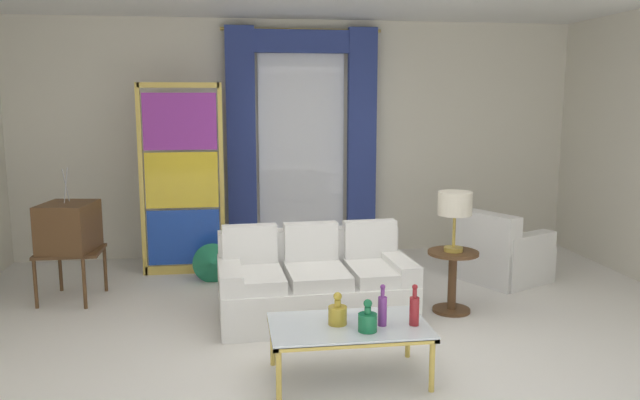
{
  "coord_description": "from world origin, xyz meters",
  "views": [
    {
      "loc": [
        -0.89,
        -5.02,
        2.03
      ],
      "look_at": [
        -0.04,
        0.9,
        1.05
      ],
      "focal_mm": 35.09,
      "sensor_mm": 36.0,
      "label": 1
    }
  ],
  "objects_px": {
    "peacock_figurine": "(212,264)",
    "round_side_table": "(452,276)",
    "bottle_crystal_tall": "(382,309)",
    "coffee_table": "(349,329)",
    "armchair_white": "(500,255)",
    "bottle_blue_decanter": "(368,320)",
    "stained_glass_divider": "(182,184)",
    "couch_white_long": "(314,285)",
    "bottle_amber_squat": "(338,313)",
    "bottle_ruby_flask": "(414,309)",
    "table_lamp_brass": "(455,206)",
    "vintage_tv": "(68,229)"
  },
  "relations": [
    {
      "from": "bottle_amber_squat",
      "to": "vintage_tv",
      "type": "distance_m",
      "value": 3.21
    },
    {
      "from": "bottle_amber_squat",
      "to": "bottle_ruby_flask",
      "type": "relative_size",
      "value": 0.79
    },
    {
      "from": "couch_white_long",
      "to": "stained_glass_divider",
      "type": "bearing_deg",
      "value": 128.3
    },
    {
      "from": "table_lamp_brass",
      "to": "vintage_tv",
      "type": "bearing_deg",
      "value": 166.28
    },
    {
      "from": "coffee_table",
      "to": "peacock_figurine",
      "type": "bearing_deg",
      "value": 112.54
    },
    {
      "from": "armchair_white",
      "to": "stained_glass_divider",
      "type": "distance_m",
      "value": 3.69
    },
    {
      "from": "bottle_ruby_flask",
      "to": "peacock_figurine",
      "type": "relative_size",
      "value": 0.51
    },
    {
      "from": "couch_white_long",
      "to": "round_side_table",
      "type": "distance_m",
      "value": 1.33
    },
    {
      "from": "vintage_tv",
      "to": "round_side_table",
      "type": "xyz_separation_m",
      "value": [
        3.69,
        -0.9,
        -0.37
      ]
    },
    {
      "from": "table_lamp_brass",
      "to": "round_side_table",
      "type": "bearing_deg",
      "value": 180.0
    },
    {
      "from": "armchair_white",
      "to": "table_lamp_brass",
      "type": "xyz_separation_m",
      "value": [
        -0.89,
        -0.93,
        0.74
      ]
    },
    {
      "from": "bottle_ruby_flask",
      "to": "armchair_white",
      "type": "distance_m",
      "value": 2.84
    },
    {
      "from": "peacock_figurine",
      "to": "round_side_table",
      "type": "relative_size",
      "value": 1.01
    },
    {
      "from": "couch_white_long",
      "to": "armchair_white",
      "type": "distance_m",
      "value": 2.38
    },
    {
      "from": "stained_glass_divider",
      "to": "table_lamp_brass",
      "type": "height_order",
      "value": "stained_glass_divider"
    },
    {
      "from": "bottle_amber_squat",
      "to": "stained_glass_divider",
      "type": "height_order",
      "value": "stained_glass_divider"
    },
    {
      "from": "bottle_ruby_flask",
      "to": "stained_glass_divider",
      "type": "bearing_deg",
      "value": 120.98
    },
    {
      "from": "bottle_crystal_tall",
      "to": "table_lamp_brass",
      "type": "xyz_separation_m",
      "value": [
        1.01,
        1.33,
        0.5
      ]
    },
    {
      "from": "vintage_tv",
      "to": "peacock_figurine",
      "type": "bearing_deg",
      "value": 14.2
    },
    {
      "from": "stained_glass_divider",
      "to": "table_lamp_brass",
      "type": "bearing_deg",
      "value": -33.08
    },
    {
      "from": "couch_white_long",
      "to": "table_lamp_brass",
      "type": "relative_size",
      "value": 3.15
    },
    {
      "from": "couch_white_long",
      "to": "bottle_blue_decanter",
      "type": "bearing_deg",
      "value": -83.06
    },
    {
      "from": "couch_white_long",
      "to": "bottle_ruby_flask",
      "type": "relative_size",
      "value": 5.89
    },
    {
      "from": "couch_white_long",
      "to": "peacock_figurine",
      "type": "xyz_separation_m",
      "value": [
        -0.97,
        1.19,
        -0.08
      ]
    },
    {
      "from": "coffee_table",
      "to": "bottle_amber_squat",
      "type": "distance_m",
      "value": 0.14
    },
    {
      "from": "couch_white_long",
      "to": "bottle_amber_squat",
      "type": "distance_m",
      "value": 1.33
    },
    {
      "from": "couch_white_long",
      "to": "bottle_blue_decanter",
      "type": "distance_m",
      "value": 1.51
    },
    {
      "from": "coffee_table",
      "to": "armchair_white",
      "type": "bearing_deg",
      "value": 45.77
    },
    {
      "from": "bottle_amber_squat",
      "to": "bottle_blue_decanter",
      "type": "bearing_deg",
      "value": -41.29
    },
    {
      "from": "peacock_figurine",
      "to": "table_lamp_brass",
      "type": "distance_m",
      "value": 2.74
    },
    {
      "from": "couch_white_long",
      "to": "round_side_table",
      "type": "height_order",
      "value": "couch_white_long"
    },
    {
      "from": "coffee_table",
      "to": "bottle_crystal_tall",
      "type": "xyz_separation_m",
      "value": [
        0.23,
        -0.06,
        0.16
      ]
    },
    {
      "from": "armchair_white",
      "to": "stained_glass_divider",
      "type": "relative_size",
      "value": 0.5
    },
    {
      "from": "peacock_figurine",
      "to": "round_side_table",
      "type": "bearing_deg",
      "value": -28.65
    },
    {
      "from": "coffee_table",
      "to": "round_side_table",
      "type": "xyz_separation_m",
      "value": [
        1.25,
        1.27,
        -0.02
      ]
    },
    {
      "from": "coffee_table",
      "to": "vintage_tv",
      "type": "xyz_separation_m",
      "value": [
        -2.45,
        2.17,
        0.36
      ]
    },
    {
      "from": "bottle_ruby_flask",
      "to": "peacock_figurine",
      "type": "height_order",
      "value": "bottle_ruby_flask"
    },
    {
      "from": "peacock_figurine",
      "to": "coffee_table",
      "type": "bearing_deg",
      "value": -67.46
    },
    {
      "from": "armchair_white",
      "to": "table_lamp_brass",
      "type": "distance_m",
      "value": 1.48
    },
    {
      "from": "peacock_figurine",
      "to": "couch_white_long",
      "type": "bearing_deg",
      "value": -50.79
    },
    {
      "from": "bottle_crystal_tall",
      "to": "round_side_table",
      "type": "xyz_separation_m",
      "value": [
        1.01,
        1.33,
        -0.18
      ]
    },
    {
      "from": "bottle_blue_decanter",
      "to": "bottle_crystal_tall",
      "type": "height_order",
      "value": "bottle_crystal_tall"
    },
    {
      "from": "bottle_blue_decanter",
      "to": "stained_glass_divider",
      "type": "relative_size",
      "value": 0.11
    },
    {
      "from": "bottle_crystal_tall",
      "to": "peacock_figurine",
      "type": "distance_m",
      "value": 2.9
    },
    {
      "from": "bottle_amber_squat",
      "to": "peacock_figurine",
      "type": "height_order",
      "value": "bottle_amber_squat"
    },
    {
      "from": "bottle_blue_decanter",
      "to": "bottle_amber_squat",
      "type": "bearing_deg",
      "value": 138.71
    },
    {
      "from": "bottle_crystal_tall",
      "to": "vintage_tv",
      "type": "distance_m",
      "value": 3.49
    },
    {
      "from": "vintage_tv",
      "to": "peacock_figurine",
      "type": "xyz_separation_m",
      "value": [
        1.4,
        0.35,
        -0.51
      ]
    },
    {
      "from": "vintage_tv",
      "to": "stained_glass_divider",
      "type": "distance_m",
      "value": 1.38
    },
    {
      "from": "bottle_blue_decanter",
      "to": "stained_glass_divider",
      "type": "height_order",
      "value": "stained_glass_divider"
    }
  ]
}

